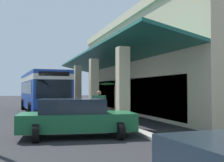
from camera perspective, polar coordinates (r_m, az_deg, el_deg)
name	(u,v)px	position (r m, az deg, el deg)	size (l,w,h in m)	color
ground	(154,112)	(22.91, 8.54, -6.29)	(120.00, 120.00, 0.00)	#262628
curb_strip	(86,113)	(21.34, -5.45, -6.48)	(26.52, 0.50, 0.12)	#9E998E
plaza_building	(193,66)	(25.29, 16.40, 2.88)	(22.40, 17.04, 7.65)	#C6B793
transit_bus	(42,89)	(23.33, -14.18, -1.62)	(11.34, 3.28, 3.34)	#193D9E
parked_sedan_green	(76,118)	(10.90, -7.45, -7.46)	(2.80, 4.59, 1.47)	#195933
pedestrian	(99,106)	(14.05, -2.71, -5.11)	(0.43, 0.68, 1.77)	#38383D
potted_palm	(115,107)	(17.53, 0.72, -5.38)	(1.74, 2.07, 2.33)	gray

